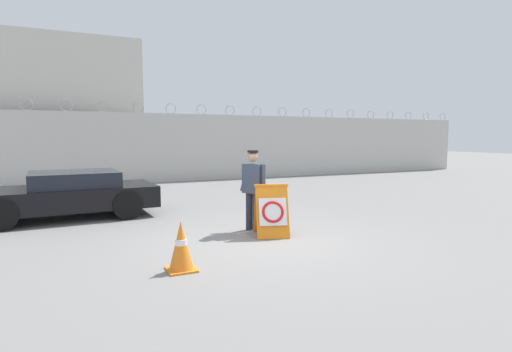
{
  "coord_description": "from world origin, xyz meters",
  "views": [
    {
      "loc": [
        -3.28,
        -6.79,
        2.0
      ],
      "look_at": [
        0.75,
        2.06,
        1.05
      ],
      "focal_mm": 28.0,
      "sensor_mm": 36.0,
      "label": 1
    }
  ],
  "objects_px": {
    "parked_car_front_coupe": "(68,194)",
    "security_guard": "(253,186)",
    "traffic_cone_near": "(181,246)",
    "barricade_sign": "(272,210)"
  },
  "relations": [
    {
      "from": "parked_car_front_coupe",
      "to": "security_guard",
      "type": "bearing_deg",
      "value": 135.46
    },
    {
      "from": "security_guard",
      "to": "parked_car_front_coupe",
      "type": "relative_size",
      "value": 0.4
    },
    {
      "from": "parked_car_front_coupe",
      "to": "traffic_cone_near",
      "type": "bearing_deg",
      "value": 103.83
    },
    {
      "from": "barricade_sign",
      "to": "traffic_cone_near",
      "type": "height_order",
      "value": "barricade_sign"
    },
    {
      "from": "security_guard",
      "to": "barricade_sign",
      "type": "bearing_deg",
      "value": 160.78
    },
    {
      "from": "barricade_sign",
      "to": "traffic_cone_near",
      "type": "distance_m",
      "value": 2.56
    },
    {
      "from": "traffic_cone_near",
      "to": "parked_car_front_coupe",
      "type": "bearing_deg",
      "value": 107.49
    },
    {
      "from": "security_guard",
      "to": "traffic_cone_near",
      "type": "bearing_deg",
      "value": 99.94
    },
    {
      "from": "barricade_sign",
      "to": "parked_car_front_coupe",
      "type": "relative_size",
      "value": 0.24
    },
    {
      "from": "traffic_cone_near",
      "to": "parked_car_front_coupe",
      "type": "distance_m",
      "value": 5.3
    }
  ]
}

